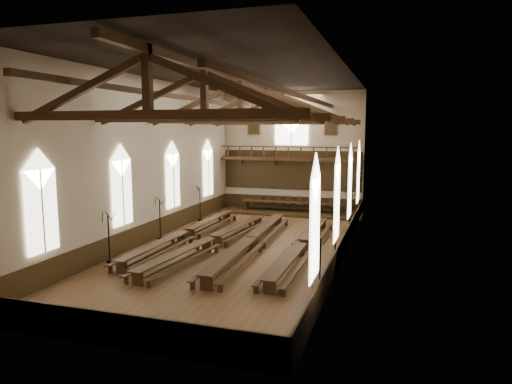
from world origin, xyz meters
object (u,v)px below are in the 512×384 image
Objects in this scene: high_table at (292,203)px; candelabrum_right_near at (320,272)px; dais at (292,212)px; candelabrum_left_mid at (160,226)px; refectory_row_a at (186,233)px; candelabrum_right_mid at (335,242)px; refectory_row_d at (302,244)px; refectory_row_b at (212,240)px; candelabrum_left_far at (200,210)px; refectory_row_c at (251,240)px; candelabrum_left_near at (109,247)px; candelabrum_right_far at (349,218)px.

high_table is 17.62m from candelabrum_right_near.
candelabrum_left_mid is at bearing -118.66° from dais.
dais is at bearing 61.34° from candelabrum_left_mid.
candelabrum_right_mid is at bearing -4.57° from refectory_row_a.
refectory_row_b is at bearing -173.07° from refectory_row_d.
candelabrum_right_near is (1.84, -5.23, 0.19)m from refectory_row_d.
refectory_row_d is 9.28m from candelabrum_left_mid.
high_table is 7.71m from candelabrum_left_far.
candelabrum_right_near is (4.83, -5.13, 0.15)m from refectory_row_c.
refectory_row_c is (4.44, -0.70, 0.03)m from refectory_row_a.
refectory_row_c is 5.46× the size of candelabrum_left_mid.
refectory_row_a is 4.50m from refectory_row_c.
candelabrum_right_mid is (0.00, 5.09, 0.11)m from candelabrum_right_near.
candelabrum_left_near is 1.01× the size of candelabrum_left_far.
refectory_row_b is (2.27, -1.23, 0.00)m from refectory_row_a.
refectory_row_b is at bearing -61.03° from candelabrum_left_far.
refectory_row_d is 12.08m from dais.
refectory_row_a is at bearing -110.68° from dais.
refectory_row_d is at bearing 6.93° from refectory_row_b.
candelabrum_left_far is at bearing 143.85° from refectory_row_d.
candelabrum_left_far reaches higher than candelabrum_right_near.
candelabrum_right_mid is at bearing -66.51° from dais.
candelabrum_left_near is 11.43m from candelabrum_left_far.
candelabrum_left_far is (-6.27, 6.86, 0.25)m from refectory_row_c.
dais is 4.28× the size of candelabrum_left_far.
candelabrum_left_mid is (-4.09, 1.30, 0.28)m from refectory_row_b.
candelabrum_left_mid is at bearing 162.39° from refectory_row_b.
high_table is at bearing 138.44° from candelabrum_right_far.
refectory_row_c is 1.75× the size of high_table.
refectory_row_d is 7.33m from candelabrum_right_far.
candelabrum_left_near is (-9.26, -4.67, 0.29)m from refectory_row_d.
candelabrum_left_far is 13.07m from candelabrum_right_mid.
candelabrum_left_mid is at bearing -149.95° from candelabrum_right_far.
high_table is 3.15× the size of candelabrum_right_far.
candelabrum_right_far is (-0.00, 7.23, -0.01)m from candelabrum_right_mid.
candelabrum_right_far is at bearing 56.11° from refectory_row_c.
candelabrum_left_far is (-1.82, 6.16, 0.27)m from refectory_row_a.
refectory_row_c reaches higher than dais.
candelabrum_left_near is 1.14× the size of candelabrum_right_near.
candelabrum_left_far is at bearing 132.79° from candelabrum_right_near.
high_table is at bearing 81.21° from refectory_row_b.
candelabrum_left_near reaches higher than refectory_row_c.
dais is (4.16, 11.02, -0.43)m from refectory_row_a.
candelabrum_right_mid is at bearing -66.51° from high_table.
candelabrum_left_far reaches higher than refectory_row_b.
candelabrum_left_mid is at bearing 90.00° from candelabrum_left_near.
refectory_row_a is 10.96m from candelabrum_right_near.
refectory_row_b is 7.03m from candelabrum_right_mid.
dais is at bearing 91.38° from refectory_row_c.
dais is at bearing 69.83° from candelabrum_left_near.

